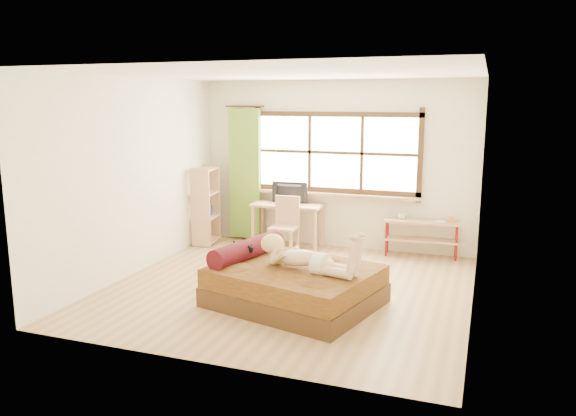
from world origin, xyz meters
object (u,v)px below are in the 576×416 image
at_px(pipe_shelf, 422,230).
at_px(desk, 287,210).
at_px(bed, 292,283).
at_px(bookshelf, 206,205).
at_px(woman, 306,247).
at_px(kitten, 242,251).
at_px(chair, 285,222).

bearing_deg(pipe_shelf, desk, 178.94).
distance_m(bed, desk, 2.67).
height_order(pipe_shelf, bookshelf, bookshelf).
bearing_deg(bed, woman, -3.15).
relative_size(kitten, chair, 0.30).
bearing_deg(kitten, pipe_shelf, 67.22).
height_order(woman, kitten, woman).
relative_size(kitten, pipe_shelf, 0.24).
distance_m(pipe_shelf, bookshelf, 3.54).
bearing_deg(desk, bookshelf, -170.44).
xyz_separation_m(woman, kitten, (-0.87, 0.15, -0.16)).
distance_m(woman, desk, 2.77).
height_order(desk, chair, chair).
distance_m(desk, pipe_shelf, 2.17).
bearing_deg(desk, pipe_shelf, 2.08).
bearing_deg(kitten, chair, 109.06).
bearing_deg(desk, bed, -70.28).
bearing_deg(chair, bed, -69.29).
height_order(bed, bookshelf, bookshelf).
height_order(woman, pipe_shelf, woman).
distance_m(kitten, pipe_shelf, 3.14).
height_order(bed, desk, desk).
xyz_separation_m(kitten, pipe_shelf, (1.89, 2.50, -0.14)).
relative_size(woman, desk, 1.10).
bearing_deg(bed, chair, 126.22).
bearing_deg(bookshelf, chair, -12.50).
distance_m(bed, pipe_shelf, 2.86).
bearing_deg(desk, kitten, -84.82).
relative_size(bed, woman, 1.67).
height_order(woman, chair, woman).
relative_size(kitten, desk, 0.24).
xyz_separation_m(desk, pipe_shelf, (2.16, 0.12, -0.20)).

